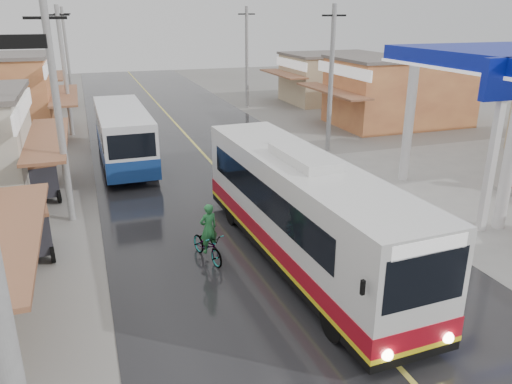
% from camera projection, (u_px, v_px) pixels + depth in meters
% --- Properties ---
extents(ground, '(120.00, 120.00, 0.00)m').
position_uv_depth(ground, '(346.00, 310.00, 13.48)').
color(ground, slate).
rests_on(ground, ground).
extents(road, '(12.00, 90.00, 0.02)m').
position_uv_depth(road, '(210.00, 161.00, 26.81)').
color(road, black).
rests_on(road, ground).
extents(centre_line, '(0.15, 90.00, 0.01)m').
position_uv_depth(centre_line, '(210.00, 161.00, 26.80)').
color(centre_line, '#D8CC4C').
rests_on(centre_line, road).
extents(shopfronts_right, '(11.00, 44.00, 4.80)m').
position_uv_depth(shopfronts_right, '(476.00, 151.00, 28.75)').
color(shopfronts_right, beige).
rests_on(shopfronts_right, ground).
extents(utility_poles_left, '(1.60, 50.00, 8.00)m').
position_uv_depth(utility_poles_left, '(73.00, 169.00, 25.55)').
color(utility_poles_left, gray).
rests_on(utility_poles_left, ground).
extents(utility_poles_right, '(1.60, 36.00, 8.00)m').
position_uv_depth(utility_poles_right, '(327.00, 150.00, 28.96)').
color(utility_poles_right, gray).
rests_on(utility_poles_right, ground).
extents(coach_bus, '(3.07, 11.71, 3.62)m').
position_uv_depth(coach_bus, '(301.00, 210.00, 15.62)').
color(coach_bus, silver).
rests_on(coach_bus, road).
extents(second_bus, '(2.45, 8.87, 2.94)m').
position_uv_depth(second_bus, '(123.00, 135.00, 25.76)').
color(second_bus, silver).
rests_on(second_bus, road).
extents(cyclist, '(1.10, 1.97, 2.01)m').
position_uv_depth(cyclist, '(208.00, 242.00, 15.97)').
color(cyclist, black).
rests_on(cyclist, ground).
extents(tricycle_near, '(1.73, 2.26, 1.72)m').
position_uv_depth(tricycle_near, '(26.00, 227.00, 16.23)').
color(tricycle_near, '#26262D').
rests_on(tricycle_near, ground).
extents(tricycle_far, '(1.88, 2.33, 1.75)m').
position_uv_depth(tricycle_far, '(37.00, 177.00, 21.15)').
color(tricycle_far, '#26262D').
rests_on(tricycle_far, ground).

